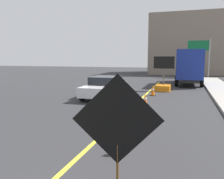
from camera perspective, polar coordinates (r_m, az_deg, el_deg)
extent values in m
cube|color=yellow|center=(8.04, -2.18, -10.94)|extent=(0.14, 36.00, 0.01)
cylinder|color=#593819|center=(4.47, 1.36, -19.79)|extent=(0.05, 0.05, 1.05)
cube|color=orange|center=(4.10, 1.41, -7.42)|extent=(1.53, 0.35, 1.56)
cube|color=black|center=(4.08, 1.39, -7.48)|extent=(1.60, 0.35, 1.63)
cube|color=black|center=(4.12, 1.43, -7.34)|extent=(0.28, 0.07, 0.52)
cube|color=orange|center=(18.80, 12.60, 0.45)|extent=(1.13, 1.82, 0.45)
cylinder|color=#4C4C4C|center=(18.71, 12.68, 3.11)|extent=(0.10, 0.10, 1.30)
cube|color=black|center=(18.66, 12.78, 6.55)|extent=(1.60, 0.11, 0.95)
sphere|color=yellow|center=(18.66, 14.49, 6.49)|extent=(0.09, 0.09, 0.09)
sphere|color=yellow|center=(18.68, 13.57, 6.53)|extent=(0.09, 0.09, 0.09)
sphere|color=yellow|center=(18.71, 12.65, 6.56)|extent=(0.09, 0.09, 0.09)
sphere|color=yellow|center=(18.75, 11.73, 6.59)|extent=(0.09, 0.09, 0.09)
sphere|color=yellow|center=(18.77, 11.22, 7.15)|extent=(0.09, 0.09, 0.09)
sphere|color=yellow|center=(18.77, 11.19, 6.05)|extent=(0.09, 0.09, 0.09)
cube|color=black|center=(23.94, 18.45, 2.64)|extent=(1.65, 6.84, 0.25)
cube|color=silver|center=(26.33, 18.45, 5.42)|extent=(2.29, 1.93, 1.90)
cube|color=navy|center=(22.82, 18.66, 6.01)|extent=(2.31, 4.66, 2.63)
cylinder|color=black|center=(26.26, 15.96, 2.90)|extent=(0.29, 0.90, 0.90)
cylinder|color=black|center=(26.31, 20.71, 2.70)|extent=(0.29, 0.90, 0.90)
cylinder|color=black|center=(21.91, 15.70, 1.97)|extent=(0.29, 0.90, 0.90)
cylinder|color=black|center=(21.97, 21.38, 1.73)|extent=(0.29, 0.90, 0.90)
cube|color=silver|center=(15.04, -1.86, 0.17)|extent=(2.11, 4.46, 0.60)
cube|color=black|center=(15.18, -1.62, 2.34)|extent=(1.80, 2.03, 0.50)
cylinder|color=black|center=(13.43, 0.12, -1.84)|extent=(0.24, 0.67, 0.66)
cylinder|color=black|center=(14.05, -7.35, -1.47)|extent=(0.24, 0.67, 0.66)
cylinder|color=black|center=(16.21, 2.90, -0.16)|extent=(0.24, 0.67, 0.66)
cylinder|color=black|center=(16.73, -3.44, 0.08)|extent=(0.24, 0.67, 0.66)
cylinder|color=gray|center=(32.33, 22.96, 7.10)|extent=(0.18, 0.18, 5.00)
cube|color=#0F6033|center=(32.17, 20.62, 10.16)|extent=(2.60, 0.25, 1.30)
cube|color=white|center=(32.21, 20.61, 10.16)|extent=(1.82, 0.14, 0.18)
cube|color=gray|center=(40.49, 19.35, 10.38)|extent=(13.15, 9.30, 9.33)
cube|color=black|center=(6.48, 1.84, -15.62)|extent=(0.36, 0.36, 0.03)
cone|color=#EA5B0C|center=(6.37, 1.86, -13.20)|extent=(0.28, 0.28, 0.56)
cylinder|color=white|center=(6.36, 1.86, -12.96)|extent=(0.19, 0.19, 0.08)
cube|color=black|center=(9.65, 5.75, -7.68)|extent=(0.36, 0.36, 0.03)
cone|color=#EA5B0C|center=(9.57, 5.77, -5.89)|extent=(0.28, 0.28, 0.59)
cylinder|color=white|center=(9.57, 5.78, -5.72)|extent=(0.19, 0.19, 0.08)
cube|color=black|center=(12.96, 8.16, -3.69)|extent=(0.36, 0.36, 0.03)
cone|color=#EA5B0C|center=(12.91, 8.18, -2.36)|extent=(0.28, 0.28, 0.58)
cylinder|color=white|center=(12.90, 8.18, -2.23)|extent=(0.19, 0.19, 0.08)
cube|color=black|center=(16.14, 10.09, -1.44)|extent=(0.36, 0.36, 0.03)
cone|color=orange|center=(16.09, 10.12, -0.12)|extent=(0.28, 0.28, 0.72)
cylinder|color=white|center=(16.08, 10.12, 0.01)|extent=(0.19, 0.19, 0.08)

